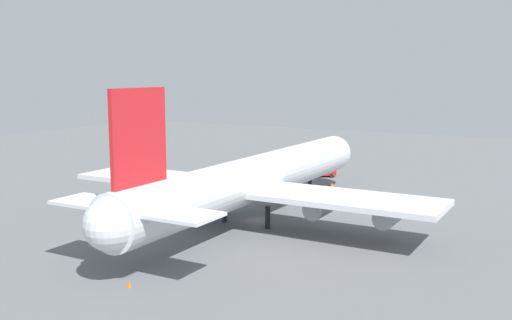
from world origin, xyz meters
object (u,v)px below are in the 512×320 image
catering_truck (321,171)px  safety_cone_tail (129,284)px  safety_cone_nose (332,184)px  cargo_airplane (255,179)px

catering_truck → safety_cone_tail: size_ratio=8.09×
catering_truck → safety_cone_nose: 9.99m
safety_cone_nose → safety_cone_tail: (-58.54, -2.07, -0.04)m
catering_truck → safety_cone_nose: size_ratio=7.26×
safety_cone_tail → safety_cone_nose: bearing=2.0°
cargo_airplane → safety_cone_nose: 30.07m
cargo_airplane → safety_cone_nose: bearing=0.2°
cargo_airplane → catering_truck: 38.50m
cargo_airplane → catering_truck: (37.73, 5.75, -5.01)m
cargo_airplane → catering_truck: cargo_airplane is taller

